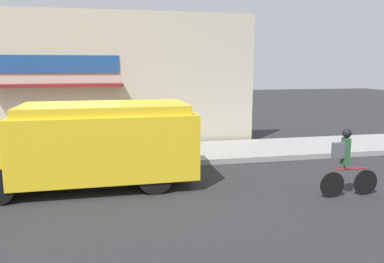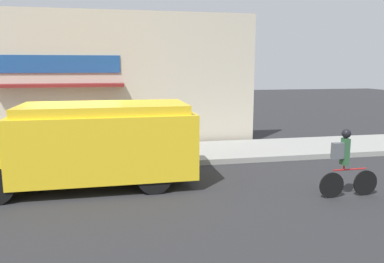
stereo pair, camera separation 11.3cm
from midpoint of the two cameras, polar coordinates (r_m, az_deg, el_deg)
ground_plane at (r=11.23m, az=-17.16°, el=-5.96°), size 70.00×70.00×0.00m
sidewalk at (r=12.55m, az=-16.62°, el=-3.87°), size 28.00×2.80×0.17m
storefront at (r=13.92m, az=-16.71°, el=7.38°), size 12.73×1.09×4.94m
school_bus at (r=9.63m, az=-15.30°, el=-1.81°), size 5.63×2.59×2.08m
cyclist at (r=9.27m, az=22.08°, el=-4.48°), size 1.47×0.21×1.60m
trash_bin at (r=13.15m, az=-9.73°, el=-0.52°), size 0.48×0.48×0.93m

